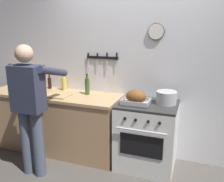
% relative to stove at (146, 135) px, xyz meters
% --- Properties ---
extents(wall_back, '(6.00, 0.13, 2.60)m').
position_rel_stove_xyz_m(wall_back, '(-0.22, 0.36, 0.85)').
color(wall_back, silver).
rests_on(wall_back, ground).
extents(counter_block, '(2.03, 0.65, 0.90)m').
position_rel_stove_xyz_m(counter_block, '(-1.42, 0.00, 0.00)').
color(counter_block, tan).
rests_on(counter_block, ground).
extents(stove, '(0.76, 0.67, 0.90)m').
position_rel_stove_xyz_m(stove, '(0.00, 0.00, 0.00)').
color(stove, white).
rests_on(stove, ground).
extents(person_cook, '(0.51, 0.63, 1.66)m').
position_rel_stove_xyz_m(person_cook, '(-1.32, -0.65, 0.50)').
color(person_cook, '#4C566B').
rests_on(person_cook, ground).
extents(roasting_pan, '(0.35, 0.26, 0.19)m').
position_rel_stove_xyz_m(roasting_pan, '(-0.14, -0.09, 0.54)').
color(roasting_pan, '#B7B7BC').
rests_on(roasting_pan, stove).
extents(stock_pot, '(0.26, 0.26, 0.16)m').
position_rel_stove_xyz_m(stock_pot, '(0.22, 0.07, 0.53)').
color(stock_pot, '#B7B7BC').
rests_on(stock_pot, stove).
extents(cutting_board, '(0.36, 0.24, 0.02)m').
position_rel_stove_xyz_m(cutting_board, '(-1.27, -0.13, 0.46)').
color(cutting_board, tan).
rests_on(cutting_board, counter_block).
extents(bottle_olive_oil, '(0.07, 0.07, 0.30)m').
position_rel_stove_xyz_m(bottle_olive_oil, '(-0.91, 0.11, 0.58)').
color(bottle_olive_oil, '#385623').
rests_on(bottle_olive_oil, counter_block).
extents(bottle_cooking_oil, '(0.07, 0.07, 0.24)m').
position_rel_stove_xyz_m(bottle_cooking_oil, '(-1.36, 0.22, 0.55)').
color(bottle_cooking_oil, gold).
rests_on(bottle_cooking_oil, counter_block).
extents(bottle_soy_sauce, '(0.05, 0.05, 0.22)m').
position_rel_stove_xyz_m(bottle_soy_sauce, '(-1.62, 0.22, 0.54)').
color(bottle_soy_sauce, black).
rests_on(bottle_soy_sauce, counter_block).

